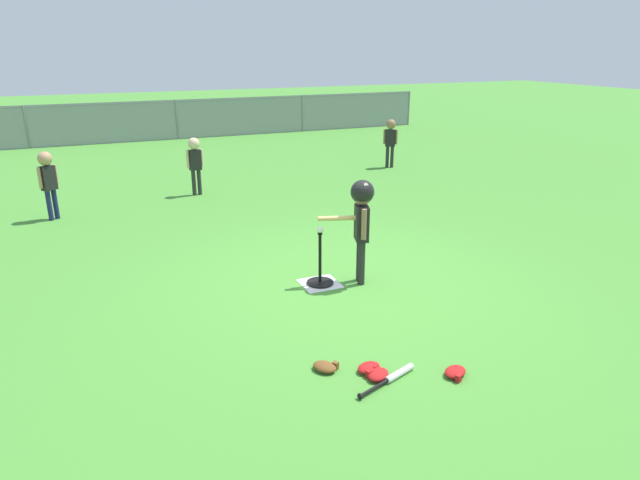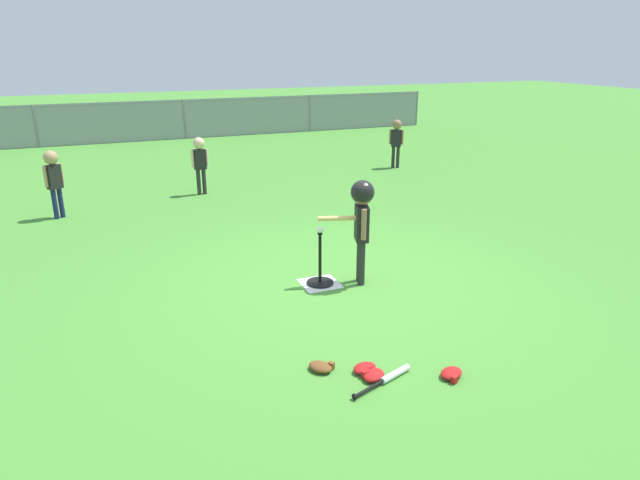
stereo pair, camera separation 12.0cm
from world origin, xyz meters
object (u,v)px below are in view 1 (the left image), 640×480
fielder_deep_center (195,158)px  batting_tee (320,276)px  fielder_deep_left (390,137)px  glove_near_bats (455,372)px  glove_tossed_aside (369,368)px  batter_child (361,211)px  glove_by_plate (378,374)px  fielder_near_right (48,176)px  baseball_on_tee (320,230)px  spare_bat_silver (394,376)px  glove_outfield_drop (325,367)px

fielder_deep_center → batting_tee: bearing=-84.1°
fielder_deep_left → glove_near_bats: (-3.80, -7.74, -0.67)m
glove_tossed_aside → fielder_deep_left: bearing=58.9°
batter_child → glove_by_plate: size_ratio=4.59×
batting_tee → fielder_deep_center: (-0.49, 4.73, 0.59)m
fielder_near_right → fielder_deep_center: fielder_near_right is taller
baseball_on_tee → glove_by_plate: bearing=-99.2°
batter_child → glove_by_plate: bearing=-112.6°
batting_tee → batter_child: bearing=-17.6°
baseball_on_tee → spare_bat_silver: baseball_on_tee is taller
fielder_deep_center → spare_bat_silver: bearing=-87.7°
glove_by_plate → glove_near_bats: 0.67m
glove_outfield_drop → fielder_deep_center: bearing=88.2°
fielder_near_right → glove_near_bats: bearing=-62.9°
batting_tee → baseball_on_tee: size_ratio=8.62×
spare_bat_silver → fielder_deep_center: bearing=92.3°
batting_tee → glove_tossed_aside: bearing=-100.6°
batting_tee → batter_child: size_ratio=0.51×
glove_near_bats → glove_tossed_aside: same height
baseball_on_tee → fielder_near_right: bearing=125.8°
fielder_near_right → glove_by_plate: (2.62, -6.10, -0.68)m
baseball_on_tee → spare_bat_silver: 2.20m
glove_near_bats → glove_outfield_drop: (-0.99, 0.52, 0.00)m
batter_child → fielder_near_right: 5.42m
fielder_near_right → spare_bat_silver: bearing=-66.1°
batter_child → glove_tossed_aside: batter_child is taller
glove_tossed_aside → batting_tee: bearing=79.4°
glove_outfield_drop → baseball_on_tee: bearing=68.2°
fielder_near_right → spare_bat_silver: fielder_near_right is taller
batting_tee → spare_bat_silver: 2.11m
fielder_deep_center → glove_tossed_aside: bearing=-88.8°
batter_child → fielder_deep_center: bearing=101.0°
fielder_near_right → glove_tossed_aside: bearing=-66.6°
fielder_near_right → spare_bat_silver: (2.73, -6.17, -0.68)m
spare_bat_silver → glove_near_bats: size_ratio=2.43×
spare_bat_silver → glove_by_plate: size_ratio=2.37×
baseball_on_tee → batting_tee: bearing=153.4°
batting_tee → glove_near_bats: batting_tee is taller
fielder_deep_center → glove_tossed_aside: 6.67m
spare_bat_silver → glove_by_plate: 0.14m
glove_outfield_drop → glove_by_plate: bearing=-37.9°
glove_near_bats → batter_child: bearing=85.8°
baseball_on_tee → fielder_deep_left: size_ratio=0.07×
spare_bat_silver → glove_outfield_drop: glove_outfield_drop is taller
baseball_on_tee → glove_by_plate: baseball_on_tee is taller
fielder_near_right → fielder_deep_center: 2.54m
batting_tee → glove_near_bats: bearing=-82.5°
fielder_near_right → fielder_deep_center: size_ratio=1.03×
glove_near_bats → glove_tossed_aside: bearing=151.8°
glove_by_plate → glove_tossed_aside: same height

